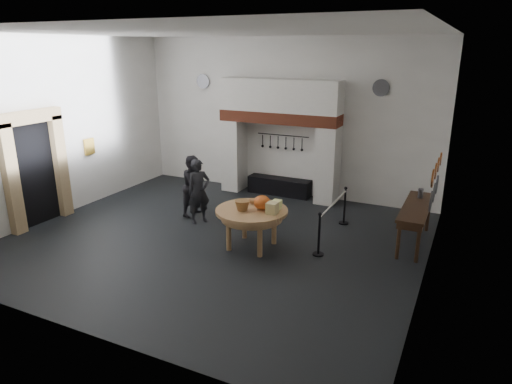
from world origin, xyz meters
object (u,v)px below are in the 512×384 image
at_px(visitor_near, 199,191).
at_px(side_table, 417,207).
at_px(barrier_post_near, 319,235).
at_px(iron_range, 279,186).
at_px(visitor_far, 194,186).
at_px(barrier_post_far, 345,207).
at_px(work_table, 252,211).

relative_size(visitor_near, side_table, 0.74).
bearing_deg(barrier_post_near, iron_range, 124.22).
distance_m(iron_range, visitor_far, 2.93).
bearing_deg(visitor_near, barrier_post_near, -66.47).
bearing_deg(visitor_far, visitor_near, -132.43).
bearing_deg(side_table, visitor_far, -174.26).
relative_size(barrier_post_near, barrier_post_far, 1.00).
bearing_deg(side_table, barrier_post_near, -139.35).
distance_m(visitor_far, barrier_post_near, 3.82).
relative_size(iron_range, side_table, 0.86).
relative_size(iron_range, barrier_post_far, 2.11).
relative_size(side_table, barrier_post_near, 2.44).
bearing_deg(visitor_near, barrier_post_far, -33.23).
xyz_separation_m(iron_range, visitor_near, (-0.91, -2.97, 0.56)).
distance_m(iron_range, work_table, 3.90).
height_order(work_table, side_table, side_table).
height_order(visitor_far, side_table, visitor_far).
xyz_separation_m(work_table, visitor_near, (-1.84, 0.77, -0.03)).
distance_m(barrier_post_near, barrier_post_far, 2.00).
distance_m(visitor_near, visitor_far, 0.57).
bearing_deg(visitor_far, barrier_post_near, -101.61).
xyz_separation_m(iron_range, barrier_post_near, (2.38, -3.50, 0.20)).
bearing_deg(iron_range, barrier_post_far, -32.23).
height_order(barrier_post_near, barrier_post_far, same).
distance_m(visitor_near, barrier_post_far, 3.62).
relative_size(work_table, visitor_far, 0.98).
height_order(work_table, barrier_post_near, barrier_post_near).
distance_m(iron_range, side_table, 4.61).
bearing_deg(barrier_post_near, side_table, 40.65).
xyz_separation_m(visitor_far, barrier_post_far, (3.69, 1.07, -0.34)).
bearing_deg(visitor_near, work_table, -80.02).
bearing_deg(iron_range, barrier_post_near, -55.78).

